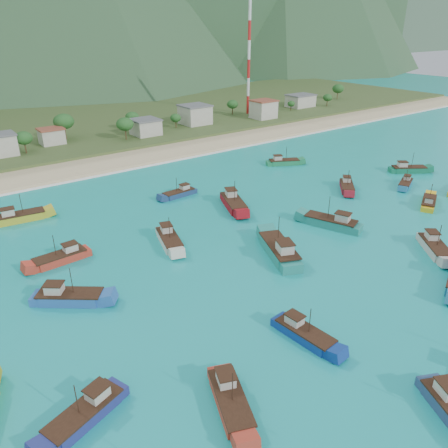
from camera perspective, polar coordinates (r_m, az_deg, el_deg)
ground at (r=76.14m, az=10.32°, el=-5.97°), size 600.00×600.00×0.00m
beach at (r=137.50m, az=-14.26°, el=7.85°), size 400.00×18.00×1.20m
land at (r=193.83m, az=-21.63°, el=11.72°), size 400.00×110.00×2.40m
surf_line at (r=129.11m, az=-12.57°, el=6.92°), size 400.00×2.50×0.08m
village at (r=161.08m, az=-13.89°, el=12.08°), size 214.81×22.54×7.40m
vegetation at (r=155.67m, az=-21.60°, el=10.85°), size 277.97×26.09×9.06m
radio_tower at (r=197.36m, az=3.27°, el=20.67°), size 1.20×1.20×45.05m
boat_0 at (r=70.64m, az=-19.59°, el=-9.08°), size 10.43×9.13×6.36m
boat_1 at (r=114.78m, az=15.73°, el=4.66°), size 8.93×8.84×5.73m
boat_2 at (r=79.44m, az=7.25°, el=-3.51°), size 8.68×13.59×7.75m
boat_3 at (r=89.37m, az=25.77°, el=-2.81°), size 8.97×10.00×6.15m
boat_4 at (r=92.64m, az=13.88°, el=0.13°), size 7.49×12.25×6.97m
boat_5 at (r=52.69m, az=-17.57°, el=-22.59°), size 10.19×5.97×5.78m
boat_6 at (r=122.31m, az=22.62°, el=4.82°), size 8.69×5.69×4.97m
boat_9 at (r=51.76m, az=0.83°, el=-22.12°), size 6.37×10.39×5.91m
boat_10 at (r=83.90m, az=-7.18°, el=-2.10°), size 5.95×11.01×6.24m
boat_13 at (r=106.87m, az=-5.86°, el=3.95°), size 9.14×3.32×5.30m
boat_18 at (r=102.37m, az=-25.14°, el=0.76°), size 11.16×4.40×6.42m
boat_20 at (r=99.67m, az=1.24°, el=2.69°), size 7.74×12.35×7.03m
boat_21 at (r=131.81m, az=7.76°, el=7.96°), size 10.10×7.12×5.83m
boat_24 at (r=61.04m, az=10.38°, el=-14.00°), size 3.61×9.66×5.59m
boat_30 at (r=111.08m, az=25.16°, el=2.47°), size 9.53×6.57×5.48m
boat_31 at (r=134.28m, az=22.91°, el=6.55°), size 10.23×8.35×6.10m
boat_32 at (r=82.28m, az=-20.47°, el=-4.23°), size 10.18×3.59×5.91m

